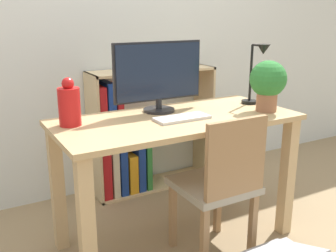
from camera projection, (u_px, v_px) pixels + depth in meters
name	position (u px, v px, depth m)	size (l,w,h in m)	color
ground_plane	(176.00, 238.00, 2.42)	(10.00, 10.00, 0.00)	#997F5B
wall_back	(111.00, 18.00, 2.85)	(8.00, 0.05, 2.60)	silver
desk	(177.00, 143.00, 2.25)	(1.37, 0.64, 0.77)	tan
monitor	(158.00, 74.00, 2.28)	(0.56, 0.19, 0.41)	#232326
keyboard	(182.00, 118.00, 2.16)	(0.31, 0.13, 0.02)	silver
vase	(69.00, 105.00, 2.01)	(0.11, 0.11, 0.25)	red
desk_lamp	(257.00, 68.00, 2.43)	(0.10, 0.19, 0.38)	black
potted_plant	(268.00, 82.00, 2.29)	(0.21, 0.21, 0.30)	#9E6647
chair	(220.00, 183.00, 2.11)	(0.40, 0.40, 0.84)	#9E937F
bookshelf	(131.00, 142.00, 2.98)	(0.97, 0.28, 0.93)	#D8BC8C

